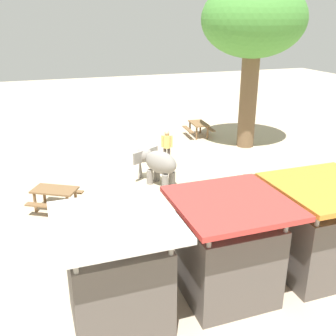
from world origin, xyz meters
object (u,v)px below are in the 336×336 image
object	(u,v)px
picnic_table_far	(199,126)
market_stall_white	(118,276)
elephant	(157,163)
person_handler	(167,145)
picnic_table_near	(55,194)
shade_tree_main	(254,23)
market_stall_red	(228,254)
market_stall_orange	(320,235)
wooden_bench	(262,185)

from	to	relation	value
picnic_table_far	market_stall_white	size ratio (longest dim) A/B	0.64
elephant	market_stall_white	world-z (taller)	market_stall_white
person_handler	picnic_table_near	world-z (taller)	person_handler
elephant	shade_tree_main	bearing A→B (deg)	-90.46
shade_tree_main	market_stall_red	bearing A→B (deg)	58.28
picnic_table_near	market_stall_red	size ratio (longest dim) A/B	0.81
market_stall_white	picnic_table_near	bearing A→B (deg)	-81.20
market_stall_red	picnic_table_near	bearing A→B (deg)	-59.53
elephant	picnic_table_near	size ratio (longest dim) A/B	0.96
elephant	market_stall_orange	world-z (taller)	market_stall_orange
wooden_bench	picnic_table_near	world-z (taller)	wooden_bench
elephant	shade_tree_main	size ratio (longest dim) A/B	0.24
person_handler	picnic_table_far	distance (m)	5.00
elephant	shade_tree_main	xyz separation A→B (m)	(-5.88, -3.28, 5.17)
picnic_table_near	market_stall_red	distance (m)	6.98
person_handler	shade_tree_main	bearing A→B (deg)	130.96
market_stall_red	wooden_bench	bearing A→B (deg)	-129.82
shade_tree_main	market_stall_red	xyz separation A→B (m)	(6.38, 10.33, -4.92)
person_handler	market_stall_orange	distance (m)	9.01
picnic_table_far	picnic_table_near	bearing A→B (deg)	-46.39
elephant	picnic_table_near	world-z (taller)	elephant
shade_tree_main	wooden_bench	bearing A→B (deg)	65.92
person_handler	picnic_table_far	world-z (taller)	person_handler
picnic_table_near	person_handler	bearing A→B (deg)	-119.46
picnic_table_near	market_stall_orange	size ratio (longest dim) A/B	0.81
shade_tree_main	market_stall_red	distance (m)	13.10
picnic_table_near	shade_tree_main	bearing A→B (deg)	-125.88
market_stall_orange	market_stall_red	world-z (taller)	same
picnic_table_near	picnic_table_far	distance (m)	10.72
picnic_table_far	market_stall_red	bearing A→B (deg)	-16.09
wooden_bench	market_stall_white	size ratio (longest dim) A/B	0.58
elephant	wooden_bench	world-z (taller)	elephant
elephant	market_stall_red	size ratio (longest dim) A/B	0.78
elephant	person_handler	bearing A→B (deg)	-59.07
elephant	market_stall_red	world-z (taller)	market_stall_red
shade_tree_main	picnic_table_far	size ratio (longest dim) A/B	4.97
wooden_bench	market_stall_red	distance (m)	5.99
picnic_table_near	market_stall_white	size ratio (longest dim) A/B	0.81
person_handler	market_stall_white	xyz separation A→B (m)	(4.18, 8.95, 0.19)
person_handler	picnic_table_near	size ratio (longest dim) A/B	0.79
shade_tree_main	market_stall_orange	bearing A→B (deg)	69.88
market_stall_orange	market_stall_red	bearing A→B (deg)	0.00
person_handler	picnic_table_far	bearing A→B (deg)	164.92
wooden_bench	picnic_table_far	xyz separation A→B (m)	(-0.97, -8.19, 0.12)
wooden_bench	picnic_table_near	xyz separation A→B (m)	(7.34, -1.43, 0.12)
person_handler	picnic_table_near	distance (m)	5.91
person_handler	market_stall_red	distance (m)	9.09
person_handler	elephant	bearing A→B (deg)	-4.50
market_stall_orange	wooden_bench	bearing A→B (deg)	-104.84
wooden_bench	picnic_table_far	world-z (taller)	wooden_bench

